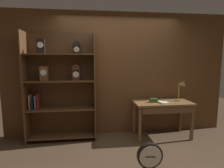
# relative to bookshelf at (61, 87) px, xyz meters

# --- Properties ---
(ground_plane) EXTENTS (10.00, 10.00, 0.00)m
(ground_plane) POSITION_rel_bookshelf_xyz_m (1.17, -1.13, -1.07)
(ground_plane) COLOR #4C3826
(back_wood_panel) EXTENTS (4.80, 0.05, 2.60)m
(back_wood_panel) POSITION_rel_bookshelf_xyz_m (1.17, 0.21, 0.23)
(back_wood_panel) COLOR brown
(back_wood_panel) RESTS_ON ground
(bookshelf) EXTENTS (1.35, 0.38, 2.14)m
(bookshelf) POSITION_rel_bookshelf_xyz_m (0.00, 0.00, 0.00)
(bookshelf) COLOR brown
(bookshelf) RESTS_ON ground
(workbench) EXTENTS (1.17, 0.57, 0.75)m
(workbench) POSITION_rel_bookshelf_xyz_m (2.05, -0.18, -0.42)
(workbench) COLOR brown
(workbench) RESTS_ON ground
(desk_lamp) EXTENTS (0.19, 0.20, 0.45)m
(desk_lamp) POSITION_rel_bookshelf_xyz_m (2.46, -0.13, -0.04)
(desk_lamp) COLOR olive
(desk_lamp) RESTS_ON workbench
(toolbox_small) EXTENTS (0.15, 0.10, 0.08)m
(toolbox_small) POSITION_rel_bookshelf_xyz_m (1.86, -0.17, -0.28)
(toolbox_small) COLOR #2D5123
(toolbox_small) RESTS_ON workbench
(open_repair_manual) EXTENTS (0.20, 0.25, 0.02)m
(open_repair_manual) POSITION_rel_bookshelf_xyz_m (2.03, -0.26, -0.31)
(open_repair_manual) COLOR silver
(open_repair_manual) RESTS_ON workbench
(round_clock_large) EXTENTS (0.38, 0.11, 0.42)m
(round_clock_large) POSITION_rel_bookshelf_xyz_m (1.43, -1.26, -0.86)
(round_clock_large) COLOR black
(round_clock_large) RESTS_ON ground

